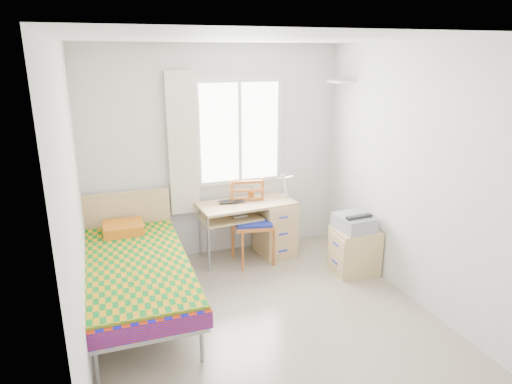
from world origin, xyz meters
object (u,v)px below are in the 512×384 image
desk (270,225)px  chair (252,217)px  cabinet (354,251)px  printer (354,222)px  bed (135,266)px

desk → chair: size_ratio=1.17×
chair → cabinet: size_ratio=1.93×
chair → printer: bearing=-23.8°
chair → cabinet: bearing=-23.5°
cabinet → printer: 0.36m
bed → printer: size_ratio=5.00×
chair → bed: bearing=-144.6°
cabinet → printer: size_ratio=1.21×
bed → cabinet: bearing=-0.4°
desk → chair: bearing=-166.1°
cabinet → printer: bearing=165.6°
desk → printer: size_ratio=2.74×
cabinet → printer: printer is taller
bed → cabinet: (2.49, -0.05, -0.19)m
chair → printer: 1.22m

